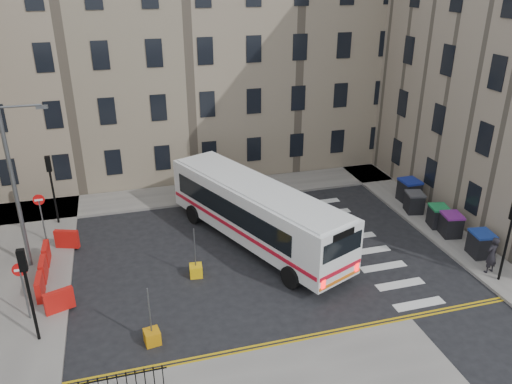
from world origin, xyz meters
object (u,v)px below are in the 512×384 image
bus (256,211)px  wheelie_bin_e (409,191)px  wheelie_bin_b (451,225)px  bollard_chevron (152,337)px  streetlamp (15,188)px  bollard_yellow (196,271)px  pedestrian (492,255)px  wheelie_bin_d (414,202)px  wheelie_bin_a (481,244)px  wheelie_bin_c (438,216)px

bus → wheelie_bin_e: bearing=-11.3°
wheelie_bin_b → bollard_chevron: wheelie_bin_b is taller
streetlamp → bollard_yellow: bearing=-21.2°
bus → pedestrian: bus is taller
wheelie_bin_e → pedestrian: size_ratio=0.75×
wheelie_bin_d → wheelie_bin_b: bearing=-71.3°
wheelie_bin_a → pedestrian: (-0.60, -1.47, 0.29)m
streetlamp → pedestrian: size_ratio=4.28×
streetlamp → wheelie_bin_d: 22.01m
wheelie_bin_c → wheelie_bin_d: 2.05m
bus → wheelie_bin_c: size_ratio=9.48×
wheelie_bin_c → bollard_chevron: bearing=-149.8°
streetlamp → wheelie_bin_b: bearing=-7.9°
streetlamp → pedestrian: streetlamp is taller
streetlamp → wheelie_bin_c: 22.36m
wheelie_bin_a → bollard_yellow: 14.54m
streetlamp → wheelie_bin_c: size_ratio=6.26×
streetlamp → wheelie_bin_a: (22.17, -5.35, -3.53)m
wheelie_bin_e → wheelie_bin_b: bearing=-93.8°
bus → wheelie_bin_b: bearing=-35.7°
streetlamp → bollard_yellow: 9.31m
bus → wheelie_bin_c: bus is taller
bus → bollard_yellow: bearing=-170.1°
bollard_yellow → bollard_chevron: same height
wheelie_bin_d → wheelie_bin_e: 1.53m
wheelie_bin_e → pedestrian: bearing=-95.8°
wheelie_bin_a → wheelie_bin_c: size_ratio=1.01×
streetlamp → bollard_yellow: streetlamp is taller
bus → wheelie_bin_d: 10.30m
streetlamp → bollard_chevron: size_ratio=13.57×
pedestrian → bollard_yellow: size_ratio=3.17×
bus → wheelie_bin_e: bus is taller
wheelie_bin_a → wheelie_bin_e: size_ratio=0.91×
streetlamp → bus: 11.78m
bus → bollard_yellow: bus is taller
pedestrian → wheelie_bin_b: bearing=-108.1°
wheelie_bin_a → bus: bearing=164.0°
wheelie_bin_d → bollard_yellow: bearing=-154.3°
pedestrian → wheelie_bin_e: bearing=-105.7°
wheelie_bin_a → wheelie_bin_e: (0.07, 6.87, 0.07)m
wheelie_bin_e → bollard_chevron: size_ratio=2.39×
streetlamp → pedestrian: (21.57, -6.82, -3.23)m
wheelie_bin_b → bollard_yellow: 14.22m
wheelie_bin_c → bollard_yellow: wheelie_bin_c is taller
streetlamp → pedestrian: bearing=-17.6°
wheelie_bin_a → wheelie_bin_d: (-0.45, 5.44, -0.03)m
wheelie_bin_b → bollard_yellow: size_ratio=2.21×
wheelie_bin_c → wheelie_bin_d: size_ratio=0.98×
wheelie_bin_e → streetlamp: bearing=-177.3°
wheelie_bin_a → wheelie_bin_b: bearing=101.3°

